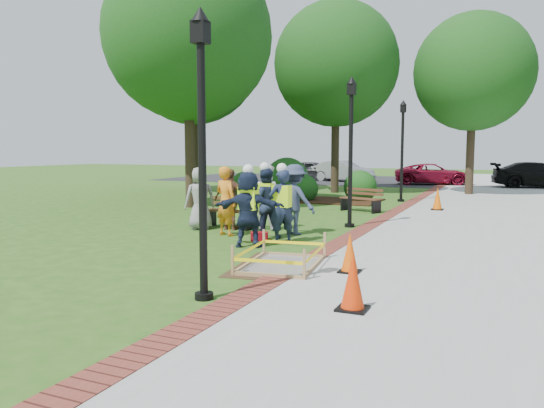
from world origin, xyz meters
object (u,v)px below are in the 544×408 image
at_px(lamp_near, 202,133).
at_px(hivis_worker_c, 265,201).
at_px(bench_near, 230,218).
at_px(hivis_worker_b, 282,204).
at_px(hivis_worker_a, 248,206).
at_px(cone_front, 353,283).
at_px(wet_concrete_pad, 282,255).

bearing_deg(lamp_near, hivis_worker_c, 105.10).
height_order(bench_near, hivis_worker_b, hivis_worker_b).
xyz_separation_m(hivis_worker_a, hivis_worker_c, (-0.13, 1.18, 0.01)).
distance_m(bench_near, cone_front, 8.09).
bearing_deg(bench_near, hivis_worker_b, -36.06).
relative_size(wet_concrete_pad, lamp_near, 0.59).
relative_size(cone_front, hivis_worker_a, 0.43).
height_order(bench_near, hivis_worker_a, hivis_worker_a).
bearing_deg(wet_concrete_pad, bench_near, 129.39).
bearing_deg(wet_concrete_pad, hivis_worker_c, 120.63).
xyz_separation_m(hivis_worker_a, hivis_worker_b, (0.51, 0.75, 0.00)).
bearing_deg(cone_front, wet_concrete_pad, 132.47).
height_order(wet_concrete_pad, lamp_near, lamp_near).
xyz_separation_m(cone_front, hivis_worker_c, (-3.61, 4.92, 0.55)).
bearing_deg(cone_front, hivis_worker_a, 132.93).
height_order(hivis_worker_a, hivis_worker_c, hivis_worker_c).
distance_m(bench_near, hivis_worker_a, 3.07).
xyz_separation_m(cone_front, hivis_worker_a, (-3.48, 3.74, 0.54)).
bearing_deg(bench_near, hivis_worker_a, -53.63).
height_order(bench_near, lamp_near, lamp_near).
xyz_separation_m(bench_near, hivis_worker_a, (1.78, -2.41, 0.66)).
bearing_deg(lamp_near, wet_concrete_pad, 85.11).
distance_m(lamp_near, hivis_worker_c, 5.65).
height_order(wet_concrete_pad, bench_near, bench_near).
height_order(cone_front, hivis_worker_b, hivis_worker_b).
bearing_deg(hivis_worker_b, bench_near, 143.94).
xyz_separation_m(lamp_near, hivis_worker_b, (-0.77, 4.82, -1.54)).
bearing_deg(hivis_worker_a, lamp_near, -72.52).
bearing_deg(wet_concrete_pad, hivis_worker_b, 112.97).
bearing_deg(lamp_near, cone_front, 8.64).
bearing_deg(hivis_worker_a, wet_concrete_pad, -46.44).
distance_m(cone_front, hivis_worker_c, 6.12).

